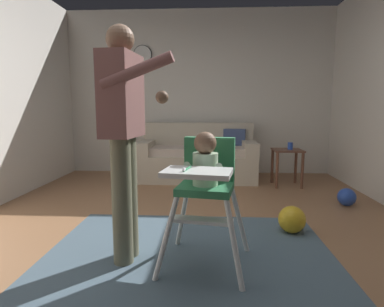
{
  "coord_description": "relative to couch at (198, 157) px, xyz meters",
  "views": [
    {
      "loc": [
        0.2,
        -2.49,
        1.1
      ],
      "look_at": [
        0.07,
        -0.27,
        0.78
      ],
      "focal_mm": 29.83,
      "sensor_mm": 36.0,
      "label": 1
    }
  ],
  "objects": [
    {
      "name": "toy_ball",
      "position": [
        0.91,
        -2.15,
        -0.21
      ],
      "size": [
        0.24,
        0.24,
        0.24
      ],
      "primitive_type": "sphere",
      "color": "gold",
      "rests_on": "ground"
    },
    {
      "name": "ground",
      "position": [
        -0.01,
        -2.42,
        -0.38
      ],
      "size": [
        5.96,
        7.43,
        0.1
      ],
      "primitive_type": "cube",
      "color": "#9A6C49"
    },
    {
      "name": "side_table",
      "position": [
        1.27,
        -0.4,
        0.05
      ],
      "size": [
        0.4,
        0.4,
        0.52
      ],
      "color": "brown",
      "rests_on": "ground"
    },
    {
      "name": "sippy_cup",
      "position": [
        1.31,
        -0.4,
        0.24
      ],
      "size": [
        0.07,
        0.07,
        0.1
      ],
      "primitive_type": "cylinder",
      "color": "#284CB7",
      "rests_on": "side_table"
    },
    {
      "name": "wall_far",
      "position": [
        -0.01,
        0.52,
        1.01
      ],
      "size": [
        5.16,
        0.06,
        2.69
      ],
      "primitive_type": "cube",
      "color": "silver",
      "rests_on": "ground"
    },
    {
      "name": "couch",
      "position": [
        0.0,
        0.0,
        0.0
      ],
      "size": [
        1.77,
        0.86,
        0.86
      ],
      "rotation": [
        0.0,
        0.0,
        -1.57
      ],
      "color": "beige",
      "rests_on": "ground"
    },
    {
      "name": "wall_clock",
      "position": [
        -0.94,
        0.48,
        1.64
      ],
      "size": [
        0.31,
        0.04,
        0.31
      ],
      "color": "white"
    },
    {
      "name": "high_chair",
      "position": [
        0.16,
        -2.79,
        0.32
      ],
      "size": [
        0.69,
        0.79,
        0.95
      ],
      "rotation": [
        0.0,
        0.0,
        -1.73
      ],
      "color": "white",
      "rests_on": "ground"
    },
    {
      "name": "adult_standing",
      "position": [
        -0.42,
        -2.73,
        0.6
      ],
      "size": [
        0.51,
        0.53,
        1.65
      ],
      "rotation": [
        0.0,
        0.0,
        -0.09
      ],
      "color": "#6A6950",
      "rests_on": "ground"
    },
    {
      "name": "area_rug",
      "position": [
        0.03,
        -2.91,
        -0.33
      ],
      "size": [
        2.17,
        2.24,
        0.01
      ],
      "primitive_type": "cube",
      "color": "#4C6271",
      "rests_on": "ground"
    },
    {
      "name": "toy_ball_second",
      "position": [
        1.73,
        -1.32,
        -0.23
      ],
      "size": [
        0.2,
        0.2,
        0.2
      ],
      "primitive_type": "sphere",
      "color": "#284CB7",
      "rests_on": "ground"
    }
  ]
}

